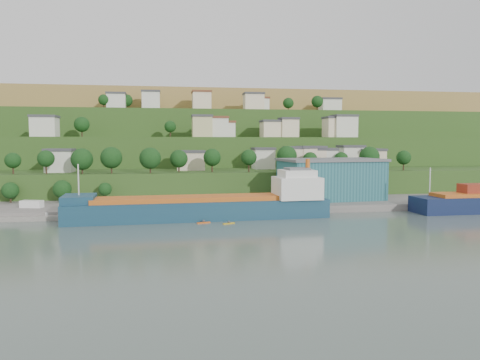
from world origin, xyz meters
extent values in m
plane|color=#4D5D55|center=(0.00, 0.00, 0.00)|extent=(500.00, 500.00, 0.00)
cube|color=slate|center=(20.00, 28.00, 0.00)|extent=(220.00, 26.00, 4.00)
cube|color=slate|center=(-55.00, 22.00, 0.00)|extent=(40.00, 18.00, 2.40)
cube|color=#284719|center=(0.00, 56.00, 0.00)|extent=(260.00, 32.00, 20.00)
cube|color=#284719|center=(0.00, 86.00, 0.00)|extent=(280.00, 32.00, 44.00)
cube|color=#284719|center=(0.00, 116.00, 0.00)|extent=(300.00, 32.00, 70.00)
cube|color=olive|center=(0.00, 190.00, 0.00)|extent=(360.00, 120.00, 96.00)
cube|color=silver|center=(-51.01, 53.15, 13.48)|extent=(8.56, 8.07, 6.96)
cube|color=#3F3F44|center=(-51.01, 53.15, 17.41)|extent=(9.16, 8.67, 0.90)
cube|color=beige|center=(-7.32, 58.09, 13.10)|extent=(9.68, 8.04, 6.20)
cube|color=#3F3F44|center=(-7.32, 58.09, 16.65)|extent=(10.28, 8.64, 0.90)
cube|color=silver|center=(20.05, 61.49, 13.56)|extent=(7.52, 7.90, 7.13)
cube|color=#3F3F44|center=(20.05, 61.49, 17.58)|extent=(8.12, 8.50, 0.90)
cube|color=beige|center=(29.51, 50.34, 13.82)|extent=(7.11, 7.32, 7.65)
cube|color=#3F3F44|center=(29.51, 50.34, 18.10)|extent=(7.71, 7.92, 0.90)
cube|color=beige|center=(35.30, 50.75, 13.89)|extent=(8.40, 8.66, 7.79)
cube|color=#3F3F44|center=(35.30, 50.75, 18.24)|extent=(9.00, 9.26, 0.90)
cube|color=silver|center=(40.15, 50.61, 13.53)|extent=(7.34, 8.07, 7.05)
cube|color=#3F3F44|center=(40.15, 50.61, 17.50)|extent=(7.94, 8.67, 0.90)
cube|color=silver|center=(53.81, 59.59, 14.00)|extent=(8.35, 7.65, 7.99)
cube|color=#3F3F44|center=(53.81, 59.59, 18.44)|extent=(8.95, 8.25, 0.90)
cube|color=beige|center=(61.06, 57.71, 13.34)|extent=(8.91, 8.83, 6.69)
cube|color=#3F3F44|center=(61.06, 57.71, 17.14)|extent=(9.51, 9.43, 0.90)
cube|color=silver|center=(-62.06, 81.10, 25.74)|extent=(9.23, 8.83, 7.48)
cube|color=#3F3F44|center=(-62.06, 81.10, 29.93)|extent=(9.83, 9.43, 0.90)
cube|color=#CAC182|center=(-1.34, 80.26, 26.07)|extent=(7.81, 7.31, 8.13)
cube|color=#3F3F44|center=(-1.34, 80.26, 30.58)|extent=(8.41, 7.91, 0.90)
cube|color=silver|center=(5.46, 84.06, 25.90)|extent=(8.07, 7.84, 7.79)
cube|color=brown|center=(5.46, 84.06, 30.24)|extent=(8.67, 8.44, 0.90)
cube|color=silver|center=(8.90, 91.44, 25.12)|extent=(9.03, 8.88, 6.24)
cube|color=brown|center=(8.90, 91.44, 28.69)|extent=(9.63, 9.48, 0.90)
cube|color=beige|center=(29.05, 88.23, 25.32)|extent=(8.05, 8.94, 6.64)
cube|color=#3F3F44|center=(29.05, 88.23, 29.09)|extent=(8.65, 9.54, 0.90)
cube|color=beige|center=(36.56, 86.56, 25.84)|extent=(7.40, 7.24, 7.68)
cube|color=#3F3F44|center=(36.56, 86.56, 30.13)|extent=(8.00, 7.84, 0.90)
cube|color=beige|center=(56.59, 84.55, 26.09)|extent=(8.49, 8.65, 8.18)
cube|color=#3F3F44|center=(56.59, 84.55, 30.63)|extent=(9.09, 9.25, 0.90)
cube|color=silver|center=(60.28, 83.18, 26.44)|extent=(9.58, 8.28, 8.87)
cube|color=#3F3F44|center=(60.28, 83.18, 31.32)|extent=(10.18, 8.88, 0.90)
cube|color=silver|center=(-38.54, 119.18, 38.72)|extent=(8.52, 8.93, 7.43)
cube|color=#3F3F44|center=(-38.54, 119.18, 42.88)|extent=(9.12, 9.53, 0.90)
cube|color=silver|center=(-22.50, 118.36, 39.27)|extent=(8.29, 8.58, 8.54)
cube|color=#3F3F44|center=(-22.50, 118.36, 43.99)|extent=(8.89, 9.18, 0.90)
cube|color=beige|center=(1.47, 117.14, 39.36)|extent=(8.69, 8.72, 8.72)
cube|color=brown|center=(1.47, 117.14, 44.17)|extent=(9.29, 9.32, 0.90)
cube|color=beige|center=(26.35, 113.78, 38.96)|extent=(9.21, 7.43, 7.93)
cube|color=#3F3F44|center=(26.35, 113.78, 43.38)|extent=(9.81, 8.03, 0.90)
cube|color=silver|center=(30.87, 119.24, 38.19)|extent=(7.50, 7.59, 6.37)
cube|color=brown|center=(30.87, 119.24, 41.82)|extent=(8.10, 8.19, 0.90)
cube|color=silver|center=(67.12, 119.36, 38.28)|extent=(9.84, 7.19, 6.57)
cube|color=#3F3F44|center=(67.12, 119.36, 42.02)|extent=(10.44, 7.79, 0.90)
cylinder|color=#382619|center=(-63.35, 45.23, 11.48)|extent=(0.50, 0.50, 2.95)
sphere|color=black|center=(-63.35, 45.23, 14.29)|extent=(4.86, 4.86, 4.86)
cylinder|color=#382619|center=(-53.06, 43.32, 11.72)|extent=(0.50, 0.50, 3.44)
sphere|color=black|center=(-53.06, 43.32, 14.87)|extent=(5.21, 5.21, 5.21)
cylinder|color=#382619|center=(-42.27, 43.29, 11.37)|extent=(0.50, 0.50, 2.74)
sphere|color=black|center=(-42.27, 43.29, 14.62)|extent=(6.85, 6.85, 6.85)
cylinder|color=#382619|center=(-33.26, 43.16, 11.59)|extent=(0.50, 0.50, 3.18)
sphere|color=black|center=(-33.26, 43.16, 15.06)|extent=(6.85, 6.85, 6.85)
cylinder|color=#382619|center=(-21.09, 42.29, 11.48)|extent=(0.50, 0.50, 2.95)
sphere|color=black|center=(-21.09, 42.29, 14.84)|extent=(6.88, 6.88, 6.88)
cylinder|color=#382619|center=(-11.87, 45.65, 11.43)|extent=(0.50, 0.50, 2.87)
sphere|color=black|center=(-11.87, 45.65, 14.49)|extent=(5.90, 5.90, 5.90)
cylinder|color=#382619|center=(-0.84, 45.42, 11.65)|extent=(0.50, 0.50, 3.30)
sphere|color=black|center=(-0.84, 45.42, 14.91)|extent=(5.83, 5.83, 5.83)
cylinder|color=#382619|center=(11.24, 43.22, 11.74)|extent=(0.50, 0.50, 3.48)
sphere|color=black|center=(11.24, 43.22, 14.93)|extent=(5.27, 5.27, 5.27)
cylinder|color=#382619|center=(24.98, 45.83, 11.68)|extent=(0.50, 0.50, 3.36)
sphere|color=black|center=(24.98, 45.83, 15.27)|extent=(6.95, 6.95, 6.95)
cylinder|color=#382619|center=(32.39, 42.92, 11.40)|extent=(0.50, 0.50, 2.79)
sphere|color=black|center=(32.39, 42.92, 14.15)|extent=(4.96, 4.96, 4.96)
cylinder|color=#382619|center=(44.41, 45.28, 11.36)|extent=(0.50, 0.50, 2.71)
sphere|color=black|center=(44.41, 45.28, 14.08)|extent=(4.97, 4.97, 4.97)
cylinder|color=#382619|center=(55.03, 45.63, 11.48)|extent=(0.50, 0.50, 2.95)
sphere|color=black|center=(55.03, 45.63, 14.90)|extent=(7.07, 7.07, 7.07)
cylinder|color=#382619|center=(67.06, 43.77, 11.59)|extent=(0.50, 0.50, 3.18)
sphere|color=black|center=(67.06, 43.77, 14.57)|extent=(5.06, 5.06, 5.06)
cylinder|color=#382619|center=(-34.18, 122.77, 36.73)|extent=(0.50, 0.50, 3.46)
sphere|color=black|center=(-34.18, 122.77, 40.08)|extent=(5.89, 5.89, 5.89)
cylinder|color=#382619|center=(-13.99, 89.14, 23.60)|extent=(0.50, 0.50, 3.20)
sphere|color=black|center=(-13.99, 89.14, 26.53)|extent=(4.86, 4.86, 4.86)
cylinder|color=#382619|center=(-43.98, 115.59, 36.63)|extent=(0.50, 0.50, 3.27)
sphere|color=black|center=(-43.98, 115.59, 39.64)|extent=(4.99, 4.99, 4.99)
cylinder|color=#382619|center=(56.98, 109.47, 36.57)|extent=(0.50, 0.50, 3.14)
sphere|color=black|center=(56.98, 109.47, 39.69)|extent=(5.65, 5.65, 5.65)
cylinder|color=#382619|center=(44.06, 115.26, 36.40)|extent=(0.50, 0.50, 2.80)
sphere|color=black|center=(44.06, 115.26, 39.25)|extent=(5.27, 5.27, 5.27)
cylinder|color=#382619|center=(-49.39, 87.68, 23.74)|extent=(0.50, 0.50, 3.48)
sphere|color=black|center=(-49.39, 87.68, 27.17)|extent=(6.13, 6.13, 6.13)
cube|color=#14334C|center=(-7.75, 10.34, 1.45)|extent=(68.16, 13.80, 6.77)
cube|color=#BF5919|center=(-9.68, 10.34, 5.42)|extent=(50.67, 11.06, 1.16)
cube|color=#14334C|center=(-37.74, 10.34, 5.81)|extent=(8.23, 11.00, 1.94)
cube|color=silver|center=(18.38, 10.34, 7.74)|extent=(12.05, 10.21, 5.81)
cube|color=silver|center=(18.38, 10.34, 11.61)|extent=(9.06, 8.14, 1.94)
cube|color=#595B5E|center=(18.38, 10.34, 12.87)|extent=(6.07, 6.07, 0.58)
cylinder|color=#BF5919|center=(21.29, 10.34, 14.03)|extent=(1.21, 1.21, 2.90)
cylinder|color=silver|center=(-37.74, 10.34, 10.64)|extent=(0.36, 0.36, 7.74)
cube|color=silver|center=(-34.84, 10.34, 3.68)|extent=(14.04, 11.56, 0.24)
cylinder|color=silver|center=(57.07, 10.45, 9.37)|extent=(0.32, 0.32, 6.90)
cube|color=maroon|center=(72.85, 10.45, 6.81)|extent=(11.93, 5.15, 2.56)
cube|color=#1D5058|center=(35.36, 30.88, 8.00)|extent=(31.65, 20.91, 12.00)
cube|color=#595B5E|center=(35.36, 30.88, 14.40)|extent=(32.74, 22.00, 0.80)
cube|color=white|center=(-52.79, 24.90, 2.58)|extent=(6.37, 3.98, 2.76)
cube|color=silver|center=(-45.22, 16.06, 1.59)|extent=(4.15, 2.51, 0.78)
cube|color=#CD5312|center=(-7.25, 3.92, 0.13)|extent=(3.46, 1.47, 0.26)
sphere|color=#3F3F44|center=(-7.25, 3.92, 0.56)|extent=(0.60, 0.60, 0.60)
cube|color=gold|center=(-1.25, 1.87, 0.12)|extent=(3.15, 1.68, 0.24)
sphere|color=#3F3F44|center=(-1.25, 1.87, 0.51)|extent=(0.55, 0.55, 0.55)
camera|label=1|loc=(-16.68, -110.14, 19.81)|focal=35.00mm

